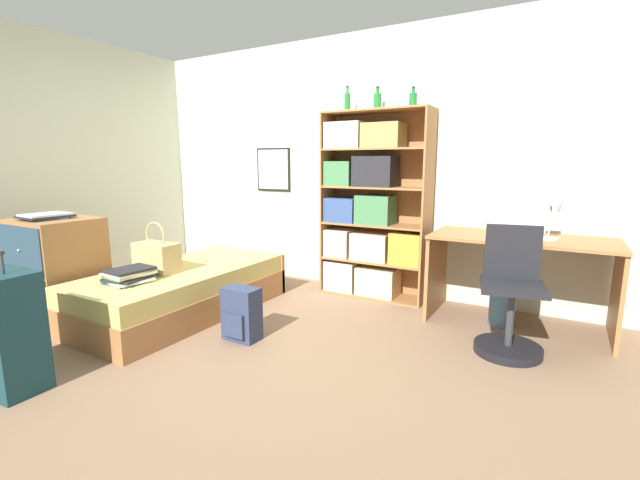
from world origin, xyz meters
name	(u,v)px	position (x,y,z in m)	size (l,w,h in m)	color
ground_plane	(250,328)	(0.00, 0.00, 0.00)	(14.00, 14.00, 0.00)	#84664C
wall_back	(339,165)	(0.00, 1.55, 1.30)	(10.00, 0.09, 2.60)	beige
wall_left	(64,165)	(-2.39, 0.00, 1.30)	(0.06, 10.00, 2.60)	beige
bed	(184,290)	(-0.75, 0.02, 0.20)	(0.91, 1.88, 0.40)	#A36B3D
handbag	(157,257)	(-0.84, -0.18, 0.54)	(0.39, 0.20, 0.43)	tan
book_stack_on_bed	(129,275)	(-0.77, -0.50, 0.46)	(0.34, 0.38, 0.11)	#334C84
dresser	(58,268)	(-1.63, -0.57, 0.43)	(0.66, 0.58, 0.86)	#A36B3D
magazine_pile_on_dresser	(46,216)	(-1.64, -0.62, 0.88)	(0.31, 0.37, 0.05)	#334C84
bookcase	(368,212)	(0.45, 1.32, 0.84)	(1.06, 0.35, 1.81)	#A36B3D
bottle_green	(347,102)	(0.21, 1.32, 1.91)	(0.06, 0.06, 0.24)	#1E6B2D
bottle_brown	(377,101)	(0.50, 1.36, 1.90)	(0.08, 0.08, 0.22)	#1E6B2D
bottle_clear	(413,100)	(0.86, 1.35, 1.88)	(0.07, 0.07, 0.19)	#1E6B2D
desk	(520,263)	(1.86, 1.17, 0.53)	(1.38, 0.67, 0.74)	#A36B3D
desk_lamp	(557,209)	(2.08, 1.13, 0.98)	(0.21, 0.16, 0.38)	#ADA89E
desk_chair	(510,312)	(1.86, 0.59, 0.29)	(0.49, 0.49, 0.89)	black
backpack	(241,314)	(0.09, -0.20, 0.20)	(0.27, 0.20, 0.40)	#2D3856
waste_bin	(502,308)	(1.76, 1.10, 0.15)	(0.20, 0.20, 0.30)	slate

